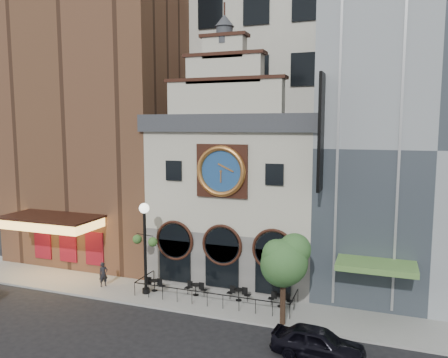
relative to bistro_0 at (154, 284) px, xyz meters
name	(u,v)px	position (x,y,z in m)	size (l,w,h in m)	color
ground	(200,316)	(4.44, -2.37, -0.61)	(120.00, 120.00, 0.00)	black
sidewalk	(215,300)	(4.44, 0.13, -0.54)	(44.00, 5.00, 0.15)	gray
clock_building	(240,190)	(4.44, 5.45, 6.07)	(12.60, 8.78, 18.65)	#605E5B
theater_building	(109,114)	(-8.56, 7.59, 11.99)	(14.00, 15.60, 25.00)	brown
retail_building	(427,146)	(17.43, 7.62, 9.53)	(14.00, 14.40, 20.00)	gray
office_tower	(279,39)	(4.44, 17.63, 19.39)	(20.00, 16.00, 40.00)	beige
cafe_railing	(215,292)	(4.44, 0.13, -0.01)	(10.60, 2.60, 0.90)	black
bistro_0	(154,284)	(0.00, 0.00, 0.00)	(1.58, 0.68, 0.90)	black
bistro_1	(196,289)	(3.01, 0.27, 0.00)	(1.58, 0.68, 0.90)	black
bistro_2	(239,294)	(6.02, 0.42, 0.00)	(1.58, 0.68, 0.90)	black
bistro_3	(280,299)	(8.82, 0.41, 0.00)	(1.58, 0.68, 0.90)	black
car_right	(318,343)	(11.88, -4.75, 0.18)	(1.87, 4.66, 1.59)	black
pedestrian	(103,274)	(-3.86, -0.46, 0.41)	(0.64, 0.42, 1.76)	black
lamppost	(145,238)	(-0.34, -0.56, 3.41)	(1.98, 0.90, 6.27)	black
tree_left	(283,261)	(9.44, -1.86, 3.24)	(2.62, 2.53, 5.05)	#382619
tree_right	(286,258)	(9.58, -1.94, 3.46)	(2.78, 2.67, 5.34)	#382619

